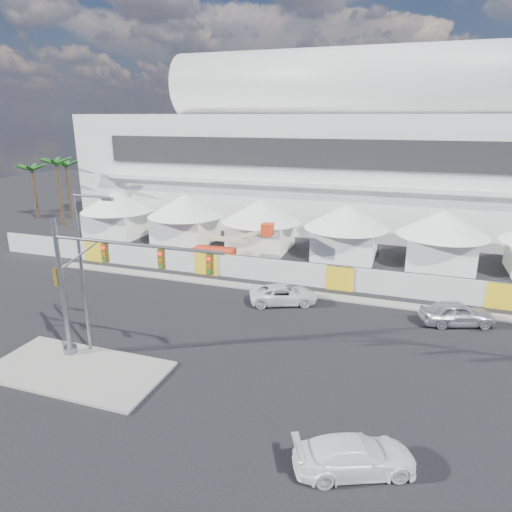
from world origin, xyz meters
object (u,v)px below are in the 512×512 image
(sedan_silver, at_px, (457,313))
(traffic_mast, at_px, (91,286))
(pickup_near, at_px, (355,456))
(streetlight_median, at_px, (84,263))
(pickup_curb, at_px, (283,294))
(boom_lift, at_px, (221,250))

(sedan_silver, height_order, traffic_mast, traffic_mast)
(pickup_near, bearing_deg, streetlight_median, 49.45)
(pickup_curb, bearing_deg, streetlight_median, 118.02)
(pickup_curb, height_order, streetlight_median, streetlight_median)
(sedan_silver, xyz_separation_m, pickup_near, (-4.92, -16.00, -0.11))
(pickup_near, bearing_deg, sedan_silver, -41.25)
(traffic_mast, height_order, boom_lift, traffic_mast)
(boom_lift, bearing_deg, pickup_curb, -45.48)
(streetlight_median, bearing_deg, boom_lift, 89.40)
(pickup_curb, height_order, boom_lift, boom_lift)
(boom_lift, bearing_deg, streetlight_median, -92.60)
(sedan_silver, bearing_deg, streetlight_median, 99.37)
(pickup_curb, height_order, pickup_near, same)
(pickup_curb, xyz_separation_m, streetlight_median, (-8.88, -11.00, 4.98))
(sedan_silver, relative_size, traffic_mast, 0.46)
(traffic_mast, xyz_separation_m, streetlight_median, (-0.98, 0.80, 1.01))
(pickup_curb, bearing_deg, boom_lift, 23.47)
(pickup_curb, relative_size, traffic_mast, 0.49)
(sedan_silver, distance_m, traffic_mast, 23.81)
(boom_lift, bearing_deg, traffic_mast, -89.78)
(pickup_curb, distance_m, traffic_mast, 14.74)
(pickup_near, height_order, boom_lift, boom_lift)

